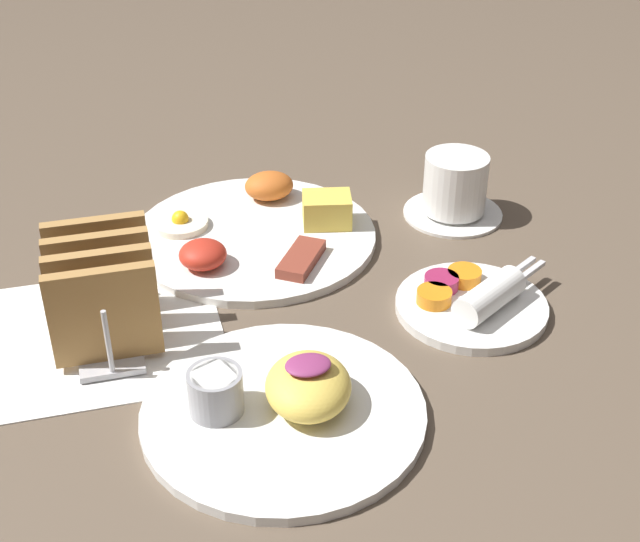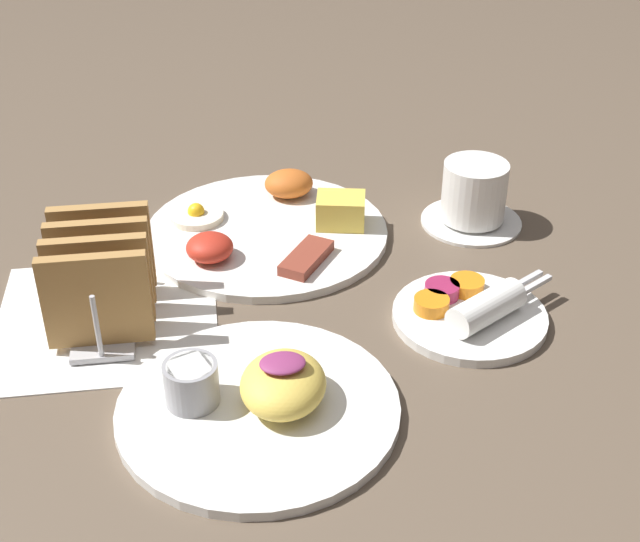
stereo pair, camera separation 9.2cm
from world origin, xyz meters
The scene contains 7 objects.
ground_plane centered at (0.00, 0.00, 0.00)m, with size 3.00×3.00×0.00m, color brown.
napkin_flat centered at (-0.15, 0.04, 0.00)m, with size 0.22×0.22×0.00m.
plate_breakfast centered at (0.03, 0.18, 0.01)m, with size 0.28×0.28×0.05m.
plate_condiments centered at (0.21, -0.02, 0.01)m, with size 0.17×0.16×0.04m.
plate_foreground centered at (-0.01, -0.12, 0.01)m, with size 0.25×0.25×0.06m.
toast_rack centered at (-0.15, 0.04, 0.05)m, with size 0.10×0.15×0.10m.
coffee_cup centered at (0.27, 0.18, 0.04)m, with size 0.12×0.12×0.08m.
Camera 2 is at (-0.04, -0.72, 0.53)m, focal length 50.00 mm.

